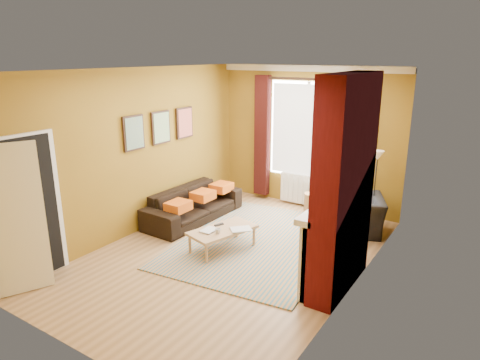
# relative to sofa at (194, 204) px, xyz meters

# --- Properties ---
(ground) EXTENTS (5.50, 5.50, 0.00)m
(ground) POSITION_rel_sofa_xyz_m (1.42, -0.85, -0.30)
(ground) COLOR olive
(ground) RESTS_ON ground
(room_walls) EXTENTS (3.82, 5.54, 2.83)m
(room_walls) POSITION_rel_sofa_xyz_m (2.05, -0.56, 1.08)
(room_walls) COLOR olive
(room_walls) RESTS_ON ground
(striped_rug) EXTENTS (2.72, 3.53, 0.02)m
(striped_rug) POSITION_rel_sofa_xyz_m (1.54, -0.23, -0.29)
(striped_rug) COLOR #306985
(striped_rug) RESTS_ON ground
(sofa) EXTENTS (0.87, 2.08, 0.60)m
(sofa) POSITION_rel_sofa_xyz_m (0.00, 0.00, 0.00)
(sofa) COLOR black
(sofa) RESTS_ON ground
(armchair) EXTENTS (1.31, 1.24, 0.67)m
(armchair) POSITION_rel_sofa_xyz_m (2.69, 0.99, 0.03)
(armchair) COLOR black
(armchair) RESTS_ON ground
(coffee_table) EXTENTS (0.81, 1.18, 0.36)m
(coffee_table) POSITION_rel_sofa_xyz_m (1.21, -0.78, 0.02)
(coffee_table) COLOR tan
(coffee_table) RESTS_ON ground
(wicker_stool) EXTENTS (0.33, 0.33, 0.39)m
(wicker_stool) POSITION_rel_sofa_xyz_m (1.73, 1.54, -0.10)
(wicker_stool) COLOR olive
(wicker_stool) RESTS_ON ground
(floor_lamp) EXTENTS (0.25, 0.25, 1.44)m
(floor_lamp) POSITION_rel_sofa_xyz_m (2.97, 1.29, 0.84)
(floor_lamp) COLOR black
(floor_lamp) RESTS_ON ground
(book_a) EXTENTS (0.20, 0.26, 0.02)m
(book_a) POSITION_rel_sofa_xyz_m (0.98, -0.96, 0.07)
(book_a) COLOR #999999
(book_a) RESTS_ON coffee_table
(book_b) EXTENTS (0.39, 0.39, 0.02)m
(book_b) POSITION_rel_sofa_xyz_m (1.39, -0.58, 0.07)
(book_b) COLOR #999999
(book_b) RESTS_ON coffee_table
(mug) EXTENTS (0.09, 0.09, 0.08)m
(mug) POSITION_rel_sofa_xyz_m (1.26, -0.97, 0.10)
(mug) COLOR #999999
(mug) RESTS_ON coffee_table
(tv_remote) EXTENTS (0.10, 0.16, 0.02)m
(tv_remote) POSITION_rel_sofa_xyz_m (1.07, -0.68, 0.07)
(tv_remote) COLOR #242427
(tv_remote) RESTS_ON coffee_table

